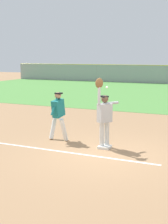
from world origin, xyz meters
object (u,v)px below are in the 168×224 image
at_px(fielder, 104,114).
at_px(runner, 58,113).
at_px(parked_car_blue, 143,75).
at_px(first_base, 105,147).
at_px(baseball, 107,87).

bearing_deg(fielder, runner, 27.55).
bearing_deg(parked_car_blue, fielder, -76.95).
xyz_separation_m(first_base, baseball, (0.06, -0.02, 1.95)).
distance_m(fielder, baseball, 0.88).
height_order(first_base, baseball, baseball).
distance_m(fielder, parked_car_blue, 30.26).
relative_size(runner, parked_car_blue, 0.39).
bearing_deg(baseball, runner, 171.25).
xyz_separation_m(fielder, baseball, (0.11, -0.07, 0.87)).
relative_size(first_base, parked_car_blue, 0.09).
bearing_deg(runner, fielder, -1.02).
bearing_deg(first_base, runner, 171.54).
distance_m(first_base, runner, 2.10).
bearing_deg(runner, baseball, -2.55).
distance_m(runner, baseball, 2.17).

